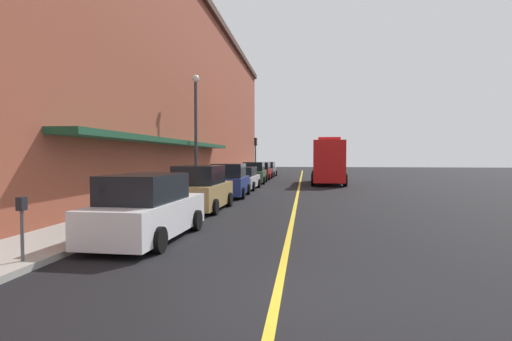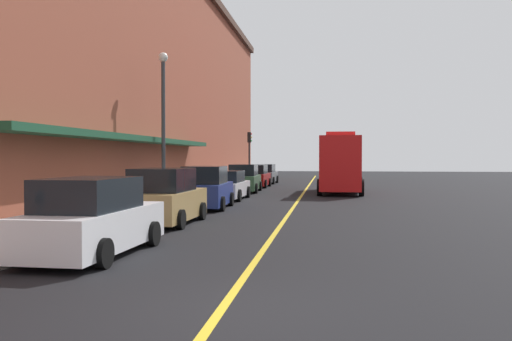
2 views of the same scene
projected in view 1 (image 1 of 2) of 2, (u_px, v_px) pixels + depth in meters
The scene contains 18 objects.
ground_plane at pixel (299, 186), 31.40m from camera, with size 112.00×112.00×0.00m, color black.
sidewalk_left at pixel (221, 184), 32.15m from camera, with size 2.40×70.00×0.15m, color #9E9B93.
lane_center_stripe at pixel (299, 186), 31.40m from camera, with size 0.16×70.00×0.01m, color gold.
brick_building_left at pixel (142, 91), 31.62m from camera, with size 10.83×64.00×14.84m.
parked_car_0 at pixel (148, 209), 11.19m from camera, with size 2.16×4.88×1.83m.
parked_car_1 at pixel (200, 190), 17.34m from camera, with size 2.20×4.48×1.92m.
parked_car_2 at pixel (229, 181), 23.12m from camera, with size 2.19×4.35×1.89m.
parked_car_3 at pixel (243, 179), 28.35m from camera, with size 2.07×4.75×1.56m.
parked_car_4 at pixel (254, 173), 34.71m from camera, with size 2.14×4.77×1.82m.
parked_car_5 at pixel (261, 171), 40.50m from camera, with size 2.13×4.35×1.70m.
parked_car_6 at pixel (267, 170), 46.30m from camera, with size 2.07×4.44×1.67m.
fire_truck at pixel (328, 162), 34.03m from camera, with size 2.94×8.51×3.78m.
parking_meter_0 at pixel (22, 217), 8.35m from camera, with size 0.14×0.18×1.33m.
parking_meter_1 at pixel (140, 192), 14.31m from camera, with size 0.14×0.18×1.33m.
parking_meter_2 at pixel (215, 176), 26.28m from camera, with size 0.14×0.18×1.33m.
parking_meter_3 at pixel (249, 168), 41.68m from camera, with size 0.14×0.18×1.33m.
street_lamp_left at pixel (196, 121), 23.76m from camera, with size 0.44×0.44×6.94m.
traffic_light_near at pixel (256, 149), 46.94m from camera, with size 0.38×0.36×4.30m.
Camera 1 is at (0.46, -6.51, 2.32)m, focal length 28.39 mm.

